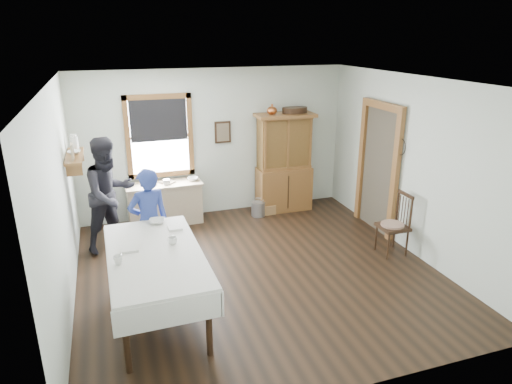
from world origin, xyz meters
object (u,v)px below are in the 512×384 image
work_counter (165,204)px  dining_table (157,284)px  wicker_basket (266,209)px  figure_dark (110,198)px  china_hutch (284,163)px  spindle_chair (393,224)px  pail (258,209)px  woman_blue (149,226)px

work_counter → dining_table: size_ratio=0.63×
wicker_basket → figure_dark: 2.95m
dining_table → china_hutch: bearing=45.8°
spindle_chair → work_counter: bearing=144.4°
spindle_chair → pail: bearing=125.3°
work_counter → china_hutch: size_ratio=0.71×
work_counter → pail: size_ratio=4.78×
china_hutch → figure_dark: size_ratio=1.12×
china_hutch → woman_blue: china_hutch is taller
pail → woman_blue: woman_blue is taller
work_counter → china_hutch: bearing=-1.2°
china_hutch → wicker_basket: (-0.41, -0.14, -0.84)m
pail → spindle_chair: bearing=-55.0°
work_counter → wicker_basket: size_ratio=4.28×
china_hutch → figure_dark: 3.29m
spindle_chair → woman_blue: 3.67m
woman_blue → figure_dark: figure_dark is taller
spindle_chair → pail: size_ratio=3.55×
pail → wicker_basket: size_ratio=0.90×
dining_table → woman_blue: bearing=87.8°
work_counter → spindle_chair: size_ratio=1.35×
china_hutch → dining_table: (-2.76, -2.84, -0.51)m
work_counter → wicker_basket: (1.88, -0.15, -0.29)m
dining_table → spindle_chair: bearing=8.3°
china_hutch → wicker_basket: bearing=-159.6°
pail → figure_dark: bearing=-168.5°
dining_table → spindle_chair: size_ratio=2.14×
spindle_chair → wicker_basket: 2.56m
work_counter → woman_blue: (-0.43, -1.74, 0.34)m
china_hutch → pail: size_ratio=6.75×
china_hutch → work_counter: bearing=-179.2°
work_counter → dining_table: 2.89m
dining_table → woman_blue: (0.04, 1.11, 0.30)m
spindle_chair → pail: 2.61m
dining_table → pail: size_ratio=7.61×
china_hutch → spindle_chair: bearing=-67.8°
dining_table → spindle_chair: (3.66, 0.54, 0.07)m
woman_blue → figure_dark: 1.13m
work_counter → china_hutch: (2.29, -0.01, 0.56)m
pail → figure_dark: figure_dark is taller
figure_dark → spindle_chair: bearing=-53.8°
china_hutch → pail: (-0.59, -0.19, -0.80)m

